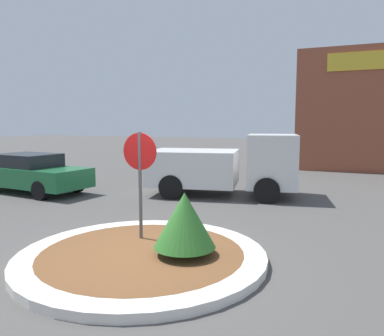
{
  "coord_description": "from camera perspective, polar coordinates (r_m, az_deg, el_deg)",
  "views": [
    {
      "loc": [
        3.42,
        -5.83,
        2.51
      ],
      "look_at": [
        -0.52,
        3.69,
        1.29
      ],
      "focal_mm": 35.0,
      "sensor_mm": 36.0,
      "label": 1
    }
  ],
  "objects": [
    {
      "name": "island_shrub",
      "position": [
        6.75,
        -1.14,
        -7.9
      ],
      "size": [
        1.12,
        1.12,
        1.14
      ],
      "color": "brown",
      "rests_on": "traffic_island"
    },
    {
      "name": "parked_sedan_green",
      "position": [
        14.92,
        -23.26,
        -0.69
      ],
      "size": [
        4.63,
        2.27,
        1.42
      ],
      "rotation": [
        0.0,
        0.0,
        -0.11
      ],
      "color": "#1E6638",
      "rests_on": "ground_plane"
    },
    {
      "name": "stop_sign",
      "position": [
        7.66,
        -7.93,
        0.17
      ],
      "size": [
        0.75,
        0.07,
        2.35
      ],
      "color": "#4C4C51",
      "rests_on": "ground_plane"
    },
    {
      "name": "ground_plane",
      "position": [
        7.21,
        -7.59,
        -13.71
      ],
      "size": [
        120.0,
        120.0,
        0.0
      ],
      "primitive_type": "plane",
      "color": "#514F4C"
    },
    {
      "name": "traffic_island",
      "position": [
        7.18,
        -7.6,
        -13.12
      ],
      "size": [
        4.58,
        4.58,
        0.16
      ],
      "color": "silver",
      "rests_on": "ground_plane"
    },
    {
      "name": "utility_truck",
      "position": [
        13.17,
        5.27,
        0.41
      ],
      "size": [
        5.39,
        3.16,
        2.15
      ],
      "rotation": [
        0.0,
        0.0,
        0.19
      ],
      "color": "silver",
      "rests_on": "ground_plane"
    }
  ]
}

